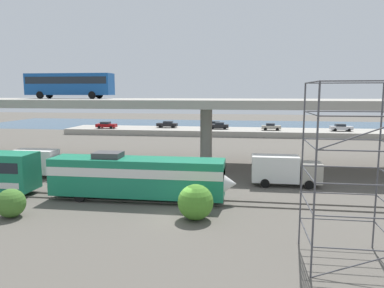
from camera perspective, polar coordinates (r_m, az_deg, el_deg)
The scene contains 19 objects.
ground_plane at distance 28.45m, azimuth -2.27°, elevation -11.24°, with size 260.00×260.00×0.00m, color #565149.
rail_strip_near at distance 31.51m, azimuth -1.16°, elevation -9.18°, with size 110.00×0.12×0.12m, color #59544C.
rail_strip_far at distance 32.85m, azimuth -0.74°, elevation -8.45°, with size 110.00×0.12×0.12m, color #59544C.
train_locomotive at distance 32.37m, azimuth -7.17°, elevation -4.86°, with size 16.19×3.04×4.18m.
highway_overpass at distance 46.68m, azimuth 2.22°, elevation 6.08°, with size 96.00×12.46×8.45m.
transit_bus_on_overpass at distance 53.93m, azimuth -18.38°, elevation 8.85°, with size 12.00×2.68×3.40m.
service_truck_west at distance 38.34m, azimuth 13.98°, elevation -3.86°, with size 6.80×2.46×3.04m.
service_truck_east at distance 44.08m, azimuth -21.93°, elevation -2.67°, with size 6.80×2.46×3.04m.
scaffolding_tower at distance 21.60m, azimuth 23.22°, elevation -3.39°, with size 4.44×4.44×9.98m.
pier_parking_lot at distance 82.01m, azimuth 4.81°, elevation 1.90°, with size 69.67×10.39×1.23m, color #9E998E.
parked_car_0 at distance 81.61m, azimuth 4.17°, elevation 2.85°, with size 4.32×1.92×1.50m.
parked_car_1 at distance 80.56m, azimuth 12.08°, elevation 2.62°, with size 4.01×1.82×1.50m.
parked_car_2 at distance 84.86m, azimuth -3.83°, elevation 3.06°, with size 4.68×1.97×1.50m.
parked_car_3 at distance 83.15m, azimuth 21.98°, elevation 2.38°, with size 4.43×1.98×1.50m.
parked_car_4 at distance 84.43m, azimuth 3.47°, elevation 3.03°, with size 4.57×1.86×1.50m.
parked_car_5 at distance 85.07m, azimuth -13.08°, elevation 2.88°, with size 4.48×2.00×1.50m.
harbor_water at distance 104.93m, azimuth 5.60°, elevation 2.90°, with size 140.00×36.00×0.01m, color #2D5170.
shrub_left at distance 31.31m, azimuth -26.15°, elevation -8.18°, with size 2.18×2.18×2.18m, color #407029.
shrub_right at distance 27.60m, azimuth 0.55°, elevation -8.95°, with size 2.66×2.66×2.66m, color #478529.
Camera 1 is at (4.99, -26.38, 9.41)m, focal length 34.60 mm.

